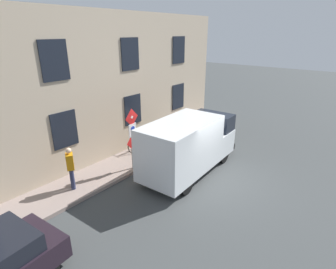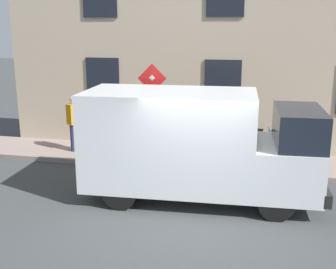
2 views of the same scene
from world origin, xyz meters
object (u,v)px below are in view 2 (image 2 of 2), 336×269
at_px(delivery_van, 196,143).
at_px(bicycle_green, 250,144).
at_px(bicycle_orange, 216,142).
at_px(sign_post_stacked, 152,105).
at_px(bicycle_blue, 285,146).
at_px(pedestrian, 75,121).

relative_size(delivery_van, bicycle_green, 3.16).
xyz_separation_m(delivery_van, bicycle_orange, (3.13, -0.14, -0.82)).
distance_m(delivery_van, bicycle_green, 3.43).
bearing_deg(bicycle_orange, delivery_van, 89.22).
relative_size(sign_post_stacked, bicycle_green, 1.55).
xyz_separation_m(bicycle_blue, bicycle_orange, (0.00, 1.98, 0.00)).
bearing_deg(bicycle_blue, bicycle_green, -1.57).
distance_m(bicycle_orange, pedestrian, 4.38).
bearing_deg(delivery_van, pedestrian, 145.22).
distance_m(sign_post_stacked, bicycle_blue, 4.05).
bearing_deg(pedestrian, delivery_van, -0.81).
distance_m(bicycle_blue, pedestrian, 6.34).
xyz_separation_m(sign_post_stacked, delivery_van, (-1.91, -1.52, -0.47)).
bearing_deg(bicycle_green, bicycle_blue, -176.07).
relative_size(bicycle_green, pedestrian, 1.00).
relative_size(bicycle_orange, pedestrian, 1.00).
relative_size(delivery_van, bicycle_orange, 3.16).
distance_m(sign_post_stacked, delivery_van, 2.48).
height_order(sign_post_stacked, bicycle_green, sign_post_stacked).
distance_m(delivery_van, pedestrian, 4.92).
height_order(sign_post_stacked, pedestrian, sign_post_stacked).
distance_m(sign_post_stacked, bicycle_green, 3.19).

